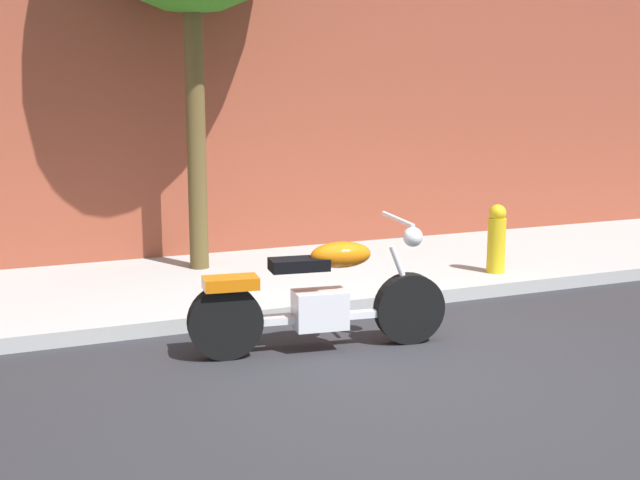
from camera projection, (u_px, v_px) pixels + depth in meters
name	position (u px, v px, depth m)	size (l,w,h in m)	color
ground_plane	(388.00, 371.00, 6.54)	(60.00, 60.00, 0.00)	#28282D
sidewalk	(263.00, 281.00, 9.23)	(24.01, 2.76, 0.14)	#A8A8A8
motorcycle	(320.00, 299.00, 6.98)	(2.21, 0.72, 1.11)	black
fire_hydrant	(496.00, 245.00, 9.27)	(0.20, 0.20, 0.91)	gold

